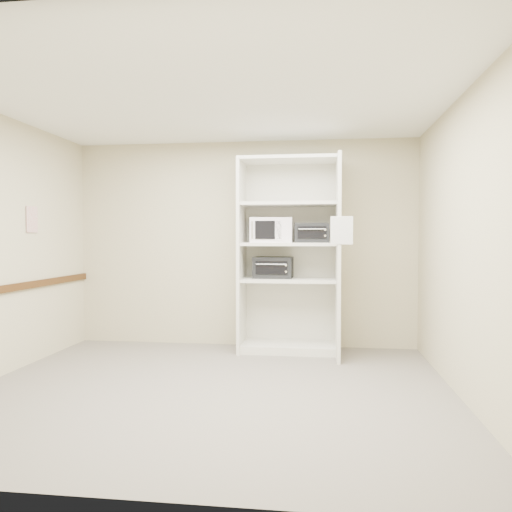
# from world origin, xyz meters

# --- Properties ---
(floor) EXTENTS (4.50, 4.00, 0.01)m
(floor) POSITION_xyz_m (0.00, 0.00, 0.00)
(floor) COLOR #635F56
(floor) RESTS_ON ground
(ceiling) EXTENTS (4.50, 4.00, 0.01)m
(ceiling) POSITION_xyz_m (0.00, 0.00, 2.70)
(ceiling) COLOR white
(wall_back) EXTENTS (4.50, 0.02, 2.70)m
(wall_back) POSITION_xyz_m (0.00, 2.00, 1.35)
(wall_back) COLOR #C2BA90
(wall_back) RESTS_ON ground
(wall_front) EXTENTS (4.50, 0.02, 2.70)m
(wall_front) POSITION_xyz_m (0.00, -2.00, 1.35)
(wall_front) COLOR #C2BA90
(wall_front) RESTS_ON ground
(wall_right) EXTENTS (0.02, 4.00, 2.70)m
(wall_right) POSITION_xyz_m (2.25, 0.00, 1.35)
(wall_right) COLOR #C2BA90
(wall_right) RESTS_ON ground
(shelving_unit) EXTENTS (1.24, 0.92, 2.42)m
(shelving_unit) POSITION_xyz_m (0.67, 1.70, 1.13)
(shelving_unit) COLOR silver
(shelving_unit) RESTS_ON floor
(microwave) EXTENTS (0.57, 0.46, 0.31)m
(microwave) POSITION_xyz_m (0.38, 1.74, 1.53)
(microwave) COLOR white
(microwave) RESTS_ON shelving_unit
(toaster_oven_upper) EXTENTS (0.43, 0.33, 0.24)m
(toaster_oven_upper) POSITION_xyz_m (0.90, 1.69, 1.49)
(toaster_oven_upper) COLOR black
(toaster_oven_upper) RESTS_ON shelving_unit
(toaster_oven_lower) EXTENTS (0.50, 0.38, 0.27)m
(toaster_oven_lower) POSITION_xyz_m (0.42, 1.75, 1.05)
(toaster_oven_lower) COLOR black
(toaster_oven_lower) RESTS_ON shelving_unit
(paper_sign) EXTENTS (0.24, 0.02, 0.31)m
(paper_sign) POSITION_xyz_m (1.24, 1.07, 1.51)
(paper_sign) COLOR white
(paper_sign) RESTS_ON shelving_unit
(wall_poster) EXTENTS (0.01, 0.21, 0.30)m
(wall_poster) POSITION_xyz_m (-2.24, 0.74, 1.64)
(wall_poster) COLOR silver
(wall_poster) RESTS_ON wall_left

